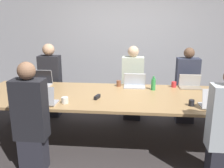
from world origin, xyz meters
name	(u,v)px	position (x,y,z in m)	size (l,w,h in m)	color
ground_plane	(119,140)	(0.00, 0.00, 0.00)	(24.00, 24.00, 0.00)	#383333
curtain_wall	(126,41)	(0.00, 1.99, 1.40)	(12.00, 0.06, 2.80)	#ADADB2
conference_table	(119,98)	(0.00, 0.00, 0.71)	(4.42, 1.35, 0.76)	tan
laptop_near_right	(213,103)	(1.26, -0.44, 0.84)	(0.32, 0.27, 0.27)	silver
cup_near_right	(191,103)	(1.00, -0.37, 0.80)	(0.07, 0.07, 0.08)	#232328
laptop_far_center	(135,83)	(0.23, 0.50, 0.83)	(0.37, 0.24, 0.23)	#B7B7BC
person_far_center	(133,85)	(0.19, 0.91, 0.68)	(0.40, 0.24, 1.41)	#2D2D38
cup_far_center	(119,83)	(-0.05, 0.51, 0.81)	(0.08, 0.08, 0.10)	brown
bottle_far_center	(153,84)	(0.53, 0.34, 0.86)	(0.07, 0.07, 0.23)	green
laptop_near_left	(44,99)	(-1.00, -0.51, 0.83)	(0.33, 0.26, 0.27)	#B7B7BC
person_near_left	(31,120)	(-1.04, -0.88, 0.69)	(0.40, 0.24, 1.42)	#2D2D38
cup_near_left	(65,100)	(-0.73, -0.43, 0.80)	(0.09, 0.09, 0.09)	white
laptop_far_right	(190,84)	(1.16, 0.54, 0.82)	(0.36, 0.23, 0.23)	gray
person_far_right	(186,87)	(1.18, 0.87, 0.67)	(0.40, 0.24, 1.40)	#2D2D38
cup_far_right	(174,84)	(0.89, 0.54, 0.81)	(0.08, 0.08, 0.10)	red
laptop_far_left	(42,81)	(-1.39, 0.45, 0.83)	(0.34, 0.26, 0.26)	silver
person_far_left	(51,81)	(-1.40, 0.91, 0.70)	(0.40, 0.24, 1.44)	#2D2D38
cup_far_left	(26,82)	(-1.68, 0.42, 0.81)	(0.10, 0.10, 0.10)	brown
stapler	(97,97)	(-0.32, -0.19, 0.78)	(0.08, 0.16, 0.05)	black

